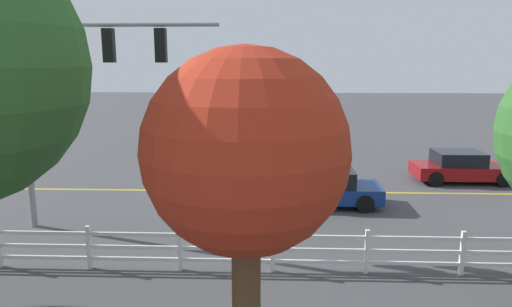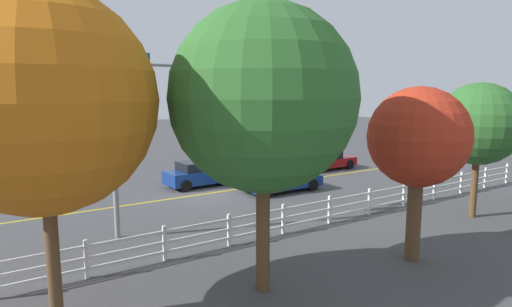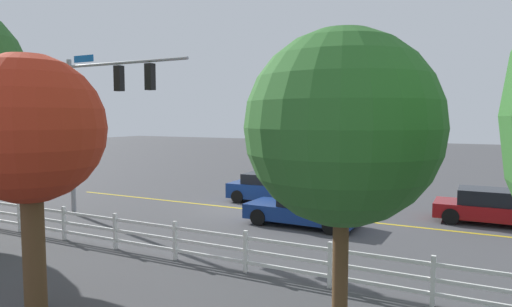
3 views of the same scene
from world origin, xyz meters
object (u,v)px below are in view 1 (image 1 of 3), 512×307
(car_0, at_px, (461,167))
(car_1, at_px, (323,188))
(car_2, at_px, (244,164))
(tree_2, at_px, (246,155))

(car_0, xyz_separation_m, car_1, (6.46, 3.61, -0.01))
(car_1, relative_size, car_2, 1.07)
(car_2, height_order, tree_2, tree_2)
(car_0, relative_size, car_1, 0.96)
(car_1, relative_size, tree_2, 0.79)
(car_0, relative_size, tree_2, 0.76)
(car_0, distance_m, tree_2, 16.43)
(car_2, bearing_deg, car_0, -1.96)
(car_0, bearing_deg, car_1, -151.02)
(car_0, relative_size, car_2, 1.02)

